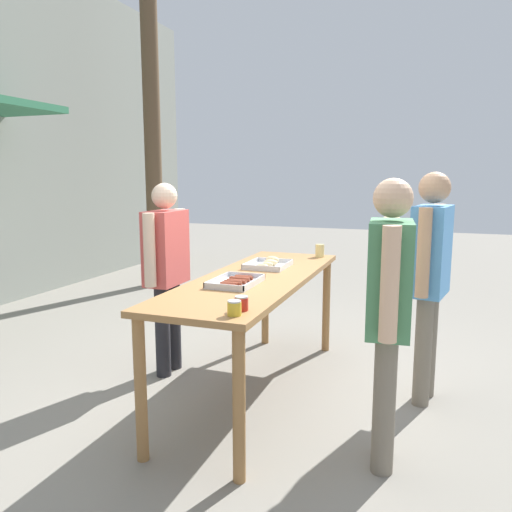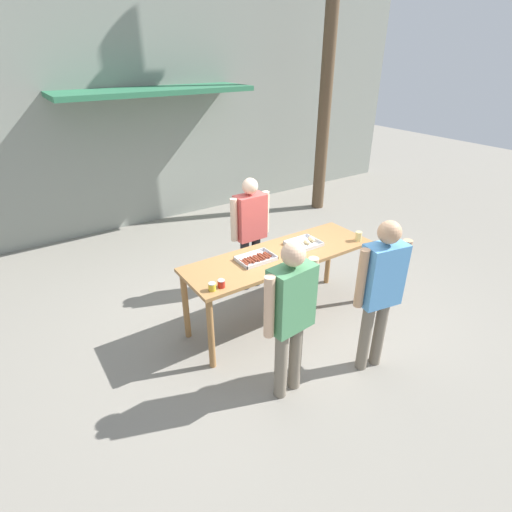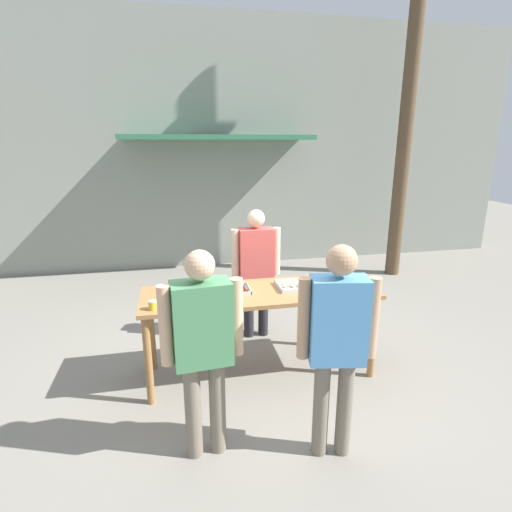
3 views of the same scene
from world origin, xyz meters
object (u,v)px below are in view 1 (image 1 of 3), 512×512
at_px(food_tray_sausages, 235,282).
at_px(food_tray_buns, 269,264).
at_px(person_customer_with_cup, 430,267).
at_px(condiment_jar_mustard, 234,308).
at_px(person_customer_holding_hotdog, 389,300).
at_px(condiment_jar_ketchup, 241,303).
at_px(beer_cup, 320,251).
at_px(person_server_behind_table, 166,262).
at_px(utility_pole, 150,52).

relative_size(food_tray_sausages, food_tray_buns, 1.09).
bearing_deg(food_tray_sausages, person_customer_with_cup, -63.70).
bearing_deg(food_tray_sausages, condiment_jar_mustard, -158.09).
relative_size(food_tray_buns, person_customer_with_cup, 0.23).
xyz_separation_m(condiment_jar_mustard, person_customer_holding_hotdog, (0.38, -0.76, 0.02)).
xyz_separation_m(condiment_jar_ketchup, person_customer_with_cup, (1.21, -0.96, 0.05)).
xyz_separation_m(food_tray_sausages, food_tray_buns, (0.71, -0.00, 0.01)).
relative_size(condiment_jar_mustard, beer_cup, 0.70).
bearing_deg(person_customer_holding_hotdog, person_server_behind_table, -117.97).
bearing_deg(food_tray_buns, condiment_jar_mustard, -168.71).
bearing_deg(food_tray_buns, food_tray_sausages, 179.98).
relative_size(food_tray_buns, condiment_jar_ketchup, 4.73).
bearing_deg(utility_pole, person_server_behind_table, -147.25).
distance_m(food_tray_sausages, food_tray_buns, 0.71).
bearing_deg(condiment_jar_mustard, beer_cup, 0.08).
bearing_deg(person_server_behind_table, food_tray_sausages, -119.59).
height_order(condiment_jar_mustard, person_customer_holding_hotdog, person_customer_holding_hotdog).
relative_size(food_tray_sausages, person_server_behind_table, 0.26).
relative_size(food_tray_buns, utility_pole, 0.06).
xyz_separation_m(condiment_jar_mustard, condiment_jar_ketchup, (0.10, 0.00, 0.00)).
relative_size(beer_cup, utility_pole, 0.02).
bearing_deg(person_customer_holding_hotdog, beer_cup, -160.60).
bearing_deg(condiment_jar_ketchup, person_customer_with_cup, -38.24).
height_order(condiment_jar_mustard, person_server_behind_table, person_server_behind_table).
xyz_separation_m(condiment_jar_mustard, person_server_behind_table, (1.15, 1.08, -0.01)).
distance_m(food_tray_buns, beer_cup, 0.68).
relative_size(person_server_behind_table, person_customer_holding_hotdog, 0.97).
bearing_deg(utility_pole, food_tray_sausages, -141.59).
relative_size(condiment_jar_ketchup, person_customer_holding_hotdog, 0.05).
bearing_deg(condiment_jar_mustard, condiment_jar_ketchup, 0.37).
height_order(condiment_jar_mustard, person_customer_with_cup, person_customer_with_cup).
relative_size(condiment_jar_mustard, condiment_jar_ketchup, 1.00).
xyz_separation_m(condiment_jar_ketchup, utility_pole, (3.99, 2.97, 2.41)).
relative_size(condiment_jar_ketchup, utility_pole, 0.01).
distance_m(person_server_behind_table, person_customer_with_cup, 2.04).
height_order(food_tray_sausages, person_customer_with_cup, person_customer_with_cup).
distance_m(person_customer_holding_hotdog, utility_pole, 5.78).
distance_m(condiment_jar_ketchup, utility_pole, 5.53).
relative_size(food_tray_sausages, utility_pole, 0.06).
bearing_deg(condiment_jar_mustard, utility_pole, 35.97).
xyz_separation_m(food_tray_buns, condiment_jar_ketchup, (-1.31, -0.28, 0.02)).
xyz_separation_m(condiment_jar_mustard, beer_cup, (2.04, 0.00, 0.02)).
bearing_deg(utility_pole, food_tray_buns, -134.87).
bearing_deg(condiment_jar_mustard, person_server_behind_table, 43.14).
bearing_deg(condiment_jar_mustard, food_tray_sausages, 21.91).
relative_size(person_customer_holding_hotdog, person_customer_with_cup, 0.98).
bearing_deg(condiment_jar_ketchup, food_tray_buns, 12.12).
relative_size(person_server_behind_table, person_customer_with_cup, 0.95).
distance_m(food_tray_sausages, person_server_behind_table, 0.91).
distance_m(condiment_jar_mustard, person_server_behind_table, 1.57).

